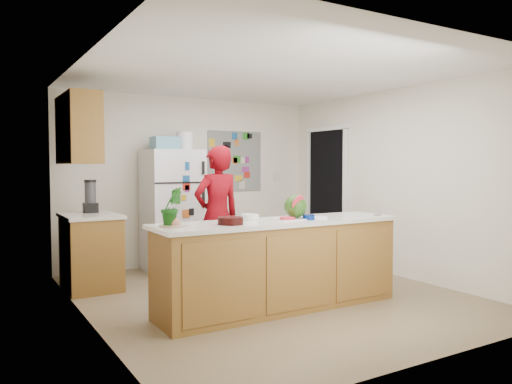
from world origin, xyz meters
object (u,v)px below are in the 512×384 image
refrigerator (172,210)px  cherry_bowl (231,221)px  watermelon (296,206)px  person (217,216)px

refrigerator → cherry_bowl: (-0.37, -2.46, 0.11)m
cherry_bowl → watermelon: bearing=6.0°
watermelon → cherry_bowl: watermelon is taller
refrigerator → watermelon: size_ratio=7.05×
refrigerator → person: 1.13m
refrigerator → cherry_bowl: size_ratio=6.99×
refrigerator → person: (0.15, -1.12, 0.01)m
refrigerator → watermelon: bearing=-79.3°
refrigerator → cherry_bowl: bearing=-98.5°
watermelon → cherry_bowl: (-0.82, -0.09, -0.10)m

